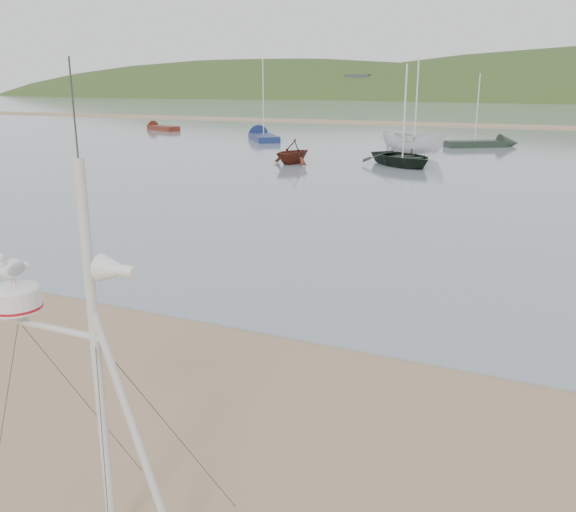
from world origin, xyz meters
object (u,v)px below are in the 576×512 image
at_px(boat_dark, 404,123).
at_px(sailboat_dark_mid, 492,143).
at_px(boat_white, 415,122).
at_px(boat_red, 292,140).
at_px(sailboat_blue_near, 260,136).
at_px(dinghy_red_far, 156,127).
at_px(mast_rig, 97,443).

bearing_deg(boat_dark, sailboat_dark_mid, 28.26).
xyz_separation_m(boat_dark, boat_white, (-0.70, 5.69, -0.21)).
bearing_deg(boat_red, sailboat_blue_near, 141.17).
bearing_deg(sailboat_dark_mid, boat_red, -120.56).
xyz_separation_m(boat_dark, sailboat_dark_mid, (3.32, 14.40, -2.22)).
bearing_deg(boat_red, boat_dark, 34.07).
xyz_separation_m(boat_dark, dinghy_red_far, (-31.65, 18.54, -2.23)).
distance_m(boat_white, dinghy_red_far, 33.58).
xyz_separation_m(mast_rig, boat_white, (-5.81, 37.30, 1.12)).
bearing_deg(boat_dark, dinghy_red_far, 100.87).
bearing_deg(boat_white, mast_rig, -166.34).
relative_size(boat_dark, sailboat_dark_mid, 0.83).
xyz_separation_m(mast_rig, dinghy_red_far, (-36.76, 50.16, -0.90)).
relative_size(boat_white, sailboat_dark_mid, 0.76).
xyz_separation_m(boat_white, sailboat_dark_mid, (4.01, 8.71, -2.01)).
bearing_deg(mast_rig, boat_dark, 99.18).
height_order(boat_dark, sailboat_dark_mid, sailboat_dark_mid).
distance_m(mast_rig, dinghy_red_far, 62.20).
bearing_deg(boat_red, dinghy_red_far, 158.54).
relative_size(mast_rig, boat_red, 1.75).
bearing_deg(sailboat_blue_near, sailboat_dark_mid, 2.82).
bearing_deg(sailboat_dark_mid, sailboat_blue_near, -177.18).
relative_size(mast_rig, sailboat_blue_near, 0.66).
bearing_deg(boat_dark, boat_white, 48.23).
xyz_separation_m(boat_red, boat_white, (5.60, 7.57, 0.86)).
bearing_deg(mast_rig, sailboat_dark_mid, 92.23).
distance_m(sailboat_dark_mid, sailboat_blue_near, 19.87).
bearing_deg(sailboat_dark_mid, dinghy_red_far, 173.24).
distance_m(mast_rig, boat_dark, 32.06).
xyz_separation_m(boat_red, sailboat_blue_near, (-10.23, 15.31, -1.15)).
relative_size(mast_rig, boat_dark, 0.99).
height_order(sailboat_dark_mid, sailboat_blue_near, sailboat_blue_near).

